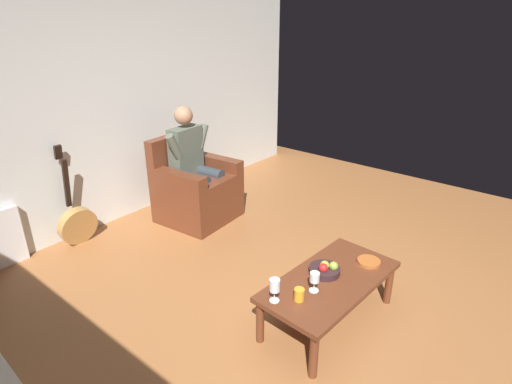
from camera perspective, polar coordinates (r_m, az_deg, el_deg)
ground_plane at (r=3.41m, az=10.02°, el=-17.57°), size 7.15×7.15×0.00m
wall_back at (r=4.74m, az=-20.95°, el=10.51°), size 6.36×0.06×2.56m
armchair at (r=4.81m, az=-8.36°, el=0.26°), size 0.85×0.81×0.97m
person_seated at (r=4.68m, az=-8.59°, el=4.36°), size 0.66×0.58×1.31m
coffee_table at (r=3.24m, az=10.21°, el=-12.45°), size 1.19×0.65×0.39m
guitar at (r=4.66m, az=-23.50°, el=-3.89°), size 0.40×0.22×1.05m
wine_glass_near at (r=2.88m, az=2.60°, el=-12.94°), size 0.07×0.07×0.18m
wine_glass_far at (r=3.01m, az=8.10°, el=-11.77°), size 0.07×0.07×0.15m
fruit_bowl at (r=3.24m, az=9.55°, el=-10.50°), size 0.24×0.24×0.11m
decorative_dish at (r=3.45m, az=15.33°, el=-9.27°), size 0.18×0.18×0.02m
candle_jar at (r=2.94m, az=5.99°, el=-13.92°), size 0.07×0.07×0.09m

